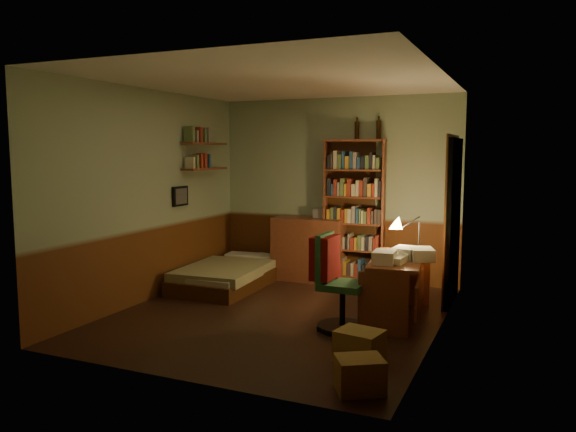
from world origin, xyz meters
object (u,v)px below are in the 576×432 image
at_px(mini_stereo, 321,213).
at_px(office_chair, 343,281).
at_px(desk_lamp, 419,229).
at_px(bed, 230,267).
at_px(cardboard_box_b, 360,345).
at_px(dresser, 309,249).
at_px(desk, 397,288).
at_px(cardboard_box_a, 360,375).
at_px(bookshelf, 354,212).

xyz_separation_m(mini_stereo, office_chair, (1.02, -2.14, -0.44)).
distance_m(mini_stereo, desk_lamp, 1.92).
height_order(bed, office_chair, office_chair).
bearing_deg(bed, cardboard_box_b, -39.81).
xyz_separation_m(dresser, desk, (1.58, -1.40, -0.11)).
relative_size(desk, cardboard_box_b, 3.32).
xyz_separation_m(bed, mini_stereo, (1.00, 0.92, 0.70)).
height_order(desk_lamp, cardboard_box_a, desk_lamp).
distance_m(mini_stereo, bookshelf, 0.51).
bearing_deg(desk, desk_lamp, 65.99).
distance_m(bookshelf, desk, 1.88).
distance_m(bed, dresser, 1.19).
distance_m(dresser, cardboard_box_b, 3.19).
xyz_separation_m(dresser, desk_lamp, (1.72, -0.94, 0.50)).
bearing_deg(office_chair, desk_lamp, 62.97).
height_order(bed, cardboard_box_b, bed).
bearing_deg(office_chair, desk, 55.82).
bearing_deg(cardboard_box_b, desk_lamp, 84.89).
relative_size(desk, cardboard_box_a, 3.58).
bearing_deg(bed, dresser, 41.82).
bearing_deg(cardboard_box_b, cardboard_box_a, -73.65).
bearing_deg(desk, bed, 159.04).
height_order(dresser, desk, dresser).
relative_size(bed, dresser, 1.75).
xyz_separation_m(bookshelf, cardboard_box_b, (0.93, -2.85, -0.87)).
bearing_deg(bookshelf, desk, -65.41).
relative_size(desk_lamp, office_chair, 0.52).
bearing_deg(cardboard_box_a, bed, 135.15).
distance_m(desk, cardboard_box_a, 2.01).
bearing_deg(desk, cardboard_box_b, -97.94).
bearing_deg(dresser, bookshelf, 4.78).
height_order(bed, bookshelf, bookshelf).
bearing_deg(desk, cardboard_box_a, -92.37).
bearing_deg(bookshelf, dresser, 179.71).
bearing_deg(mini_stereo, desk, -60.61).
distance_m(bed, desk_lamp, 2.68).
relative_size(dresser, desk, 0.79).
distance_m(dresser, office_chair, 2.32).
bearing_deg(dresser, desk, -44.41).
relative_size(bookshelf, cardboard_box_a, 5.63).
relative_size(bed, office_chair, 1.69).
height_order(mini_stereo, desk, mini_stereo).
bearing_deg(office_chair, cardboard_box_a, -65.96).
distance_m(office_chair, cardboard_box_a, 1.55).
relative_size(bed, cardboard_box_b, 4.60).
height_order(bed, dresser, dresser).
bearing_deg(desk, bookshelf, 115.48).
xyz_separation_m(mini_stereo, cardboard_box_a, (1.61, -3.52, -0.83)).
distance_m(desk, cardboard_box_b, 1.38).
bearing_deg(office_chair, mini_stereo, 116.53).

